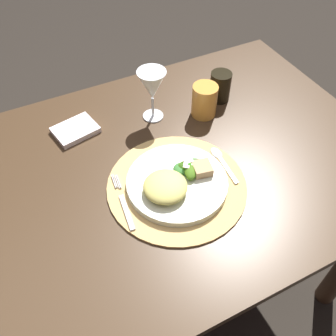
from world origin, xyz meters
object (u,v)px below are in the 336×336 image
at_px(fork, 124,204).
at_px(spoon, 220,159).
at_px(napkin, 75,130).
at_px(wine_glass, 152,86).
at_px(dark_tumbler, 220,86).
at_px(dining_table, 148,202).
at_px(amber_tumbler, 204,101).
at_px(dinner_plate, 177,183).

xyz_separation_m(fork, spoon, (0.29, 0.02, -0.00)).
xyz_separation_m(napkin, wine_glass, (0.23, -0.04, 0.10)).
bearing_deg(napkin, wine_glass, -9.33).
xyz_separation_m(fork, napkin, (-0.03, 0.31, -0.00)).
bearing_deg(dark_tumbler, spoon, -120.93).
xyz_separation_m(fork, wine_glass, (0.20, 0.27, 0.10)).
bearing_deg(fork, napkin, 94.94).
bearing_deg(wine_glass, dining_table, -119.74).
bearing_deg(amber_tumbler, fork, -148.27).
distance_m(napkin, amber_tumbler, 0.39).
xyz_separation_m(fork, amber_tumbler, (0.35, 0.21, 0.04)).
height_order(dinner_plate, dark_tumbler, dark_tumbler).
distance_m(dining_table, spoon, 0.25).
bearing_deg(dining_table, wine_glass, 60.26).
relative_size(napkin, dark_tumbler, 1.28).
bearing_deg(dining_table, dark_tumbler, 28.11).
bearing_deg(spoon, dinner_plate, -169.76).
xyz_separation_m(dining_table, wine_glass, (0.11, 0.19, 0.24)).
bearing_deg(napkin, dark_tumbler, -6.65).
bearing_deg(dark_tumbler, wine_glass, 176.15).
bearing_deg(dinner_plate, napkin, 118.59).
bearing_deg(amber_tumbler, wine_glass, 158.39).
bearing_deg(napkin, fork, -85.06).
relative_size(spoon, dark_tumbler, 1.47).
height_order(dining_table, napkin, napkin).
bearing_deg(napkin, amber_tumbler, -14.19).
bearing_deg(wine_glass, dark_tumbler, -3.85).
bearing_deg(dining_table, napkin, 117.47).
height_order(dinner_plate, wine_glass, wine_glass).
height_order(fork, dark_tumbler, dark_tumbler).
bearing_deg(spoon, dining_table, 164.63).
bearing_deg(amber_tumbler, dinner_plate, -133.23).
bearing_deg(napkin, dining_table, -62.53).
bearing_deg(wine_glass, dinner_plate, -102.60).
distance_m(dinner_plate, amber_tumbler, 0.30).
relative_size(dining_table, dark_tumbler, 14.28).
relative_size(dinner_plate, wine_glass, 1.61).
height_order(spoon, amber_tumbler, amber_tumbler).
distance_m(fork, amber_tumbler, 0.41).
relative_size(napkin, amber_tumbler, 1.21).
distance_m(wine_glass, dark_tumbler, 0.23).
height_order(dinner_plate, fork, dinner_plate).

